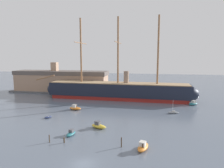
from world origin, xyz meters
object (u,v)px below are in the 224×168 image
(dinghy_mid_left, at_px, (48,117))
(motorboat_alongside_bow, at_px, (75,108))
(tall_ship, at_px, (118,90))
(motorboat_foreground_left, at_px, (71,133))
(seagull_in_flight, at_px, (110,57))
(dinghy_far_left, at_px, (66,96))
(mooring_piling_right_pair, at_px, (64,140))
(dockside_warehouse_left, at_px, (61,81))
(motorboat_foreground_right, at_px, (143,147))
(mooring_piling_nearest, at_px, (143,148))
(sailboat_alongside_stern, at_px, (173,112))
(motorboat_far_right, at_px, (193,104))
(motorboat_near_centre, at_px, (99,126))
(mooring_piling_left_pair, at_px, (121,142))
(mooring_piling_midwater, at_px, (49,139))

(dinghy_mid_left, relative_size, motorboat_alongside_bow, 0.59)
(tall_ship, height_order, dinghy_mid_left, tall_ship)
(motorboat_foreground_left, height_order, seagull_in_flight, seagull_in_flight)
(motorboat_foreground_left, distance_m, dinghy_far_left, 49.58)
(mooring_piling_right_pair, height_order, dockside_warehouse_left, dockside_warehouse_left)
(mooring_piling_right_pair, bearing_deg, dinghy_mid_left, 127.96)
(motorboat_alongside_bow, xyz_separation_m, mooring_piling_right_pair, (8.08, -27.90, -0.07))
(motorboat_foreground_right, bearing_deg, mooring_piling_nearest, -91.99)
(motorboat_foreground_left, bearing_deg, dinghy_far_left, 115.18)
(sailboat_alongside_stern, relative_size, seagull_in_flight, 4.10)
(tall_ship, xyz_separation_m, motorboat_far_right, (32.07, -5.94, -3.39))
(dinghy_mid_left, relative_size, motorboat_far_right, 0.63)
(motorboat_near_centre, xyz_separation_m, seagull_in_flight, (3.01, 1.72, 18.95))
(dinghy_far_left, relative_size, motorboat_far_right, 0.64)
(mooring_piling_nearest, xyz_separation_m, dockside_warehouse_left, (-47.37, 63.54, 5.01))
(motorboat_alongside_bow, bearing_deg, motorboat_near_centre, -51.89)
(motorboat_foreground_left, relative_size, motorboat_far_right, 0.80)
(motorboat_foreground_left, relative_size, dockside_warehouse_left, 0.07)
(seagull_in_flight, bearing_deg, mooring_piling_left_pair, -68.35)
(mooring_piling_right_pair, bearing_deg, motorboat_foreground_right, -0.41)
(motorboat_far_right, bearing_deg, dinghy_far_left, 174.57)
(motorboat_foreground_left, xyz_separation_m, sailboat_alongside_stern, (27.34, 25.06, -0.12))
(sailboat_alongside_stern, bearing_deg, mooring_piling_right_pair, -132.71)
(mooring_piling_midwater, height_order, seagull_in_flight, seagull_in_flight)
(motorboat_foreground_left, height_order, mooring_piling_left_pair, mooring_piling_left_pair)
(mooring_piling_midwater, bearing_deg, motorboat_far_right, 47.94)
(motorboat_near_centre, relative_size, mooring_piling_right_pair, 3.96)
(motorboat_far_right, xyz_separation_m, mooring_piling_nearest, (-18.69, -44.88, 0.20))
(dinghy_mid_left, bearing_deg, motorboat_foreground_right, -28.42)
(tall_ship, bearing_deg, motorboat_far_right, -10.49)
(motorboat_foreground_left, xyz_separation_m, mooring_piling_left_pair, (13.39, -4.22, 0.59))
(motorboat_foreground_right, height_order, dockside_warehouse_left, dockside_warehouse_left)
(motorboat_foreground_right, distance_m, mooring_piling_right_pair, 17.90)
(dinghy_far_left, relative_size, dockside_warehouse_left, 0.05)
(mooring_piling_left_pair, bearing_deg, motorboat_near_centre, 126.68)
(mooring_piling_right_pair, relative_size, dockside_warehouse_left, 0.02)
(dockside_warehouse_left, xyz_separation_m, seagull_in_flight, (37.86, -49.95, 13.75))
(motorboat_foreground_left, bearing_deg, dinghy_mid_left, 136.42)
(motorboat_foreground_left, relative_size, mooring_piling_right_pair, 3.04)
(dinghy_mid_left, distance_m, mooring_piling_nearest, 35.49)
(tall_ship, xyz_separation_m, dinghy_mid_left, (-17.40, -33.17, -3.73))
(tall_ship, distance_m, motorboat_alongside_bow, 25.41)
(motorboat_foreground_right, height_order, mooring_piling_midwater, motorboat_foreground_right)
(tall_ship, distance_m, seagull_in_flight, 40.54)
(dinghy_far_left, relative_size, mooring_piling_left_pair, 1.36)
(tall_ship, xyz_separation_m, dockside_warehouse_left, (-33.99, 12.73, 1.83))
(motorboat_alongside_bow, relative_size, seagull_in_flight, 4.18)
(motorboat_foreground_right, bearing_deg, mooring_piling_midwater, -179.01)
(mooring_piling_midwater, bearing_deg, mooring_piling_left_pair, 2.33)
(motorboat_near_centre, height_order, seagull_in_flight, seagull_in_flight)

